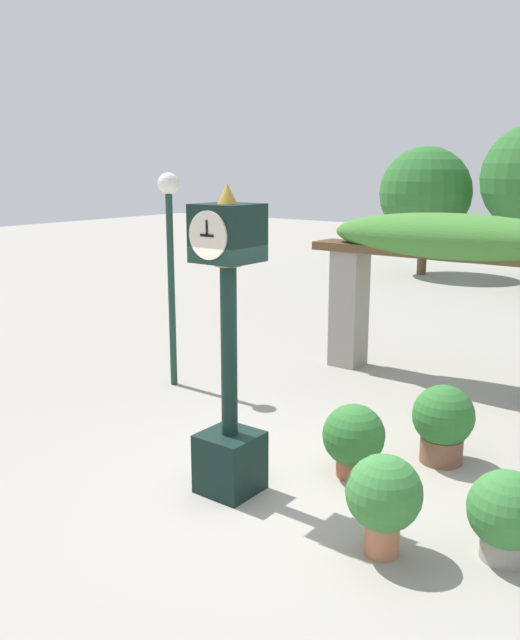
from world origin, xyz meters
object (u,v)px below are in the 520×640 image
at_px(potted_plant_far_right, 507,513).
at_px(lamp_post, 170,239).
at_px(potted_plant_near_left, 354,438).
at_px(potted_plant_far_left, 443,421).
at_px(pedestal_clock, 229,355).
at_px(potted_plant_near_right, 384,497).

relative_size(potted_plant_far_right, lamp_post, 0.25).
height_order(potted_plant_near_left, potted_plant_far_left, potted_plant_far_left).
bearing_deg(potted_plant_far_right, pedestal_clock, -170.57).
height_order(potted_plant_far_left, lamp_post, lamp_post).
distance_m(pedestal_clock, lamp_post, 3.67).
bearing_deg(potted_plant_far_left, potted_plant_near_left, -124.42).
bearing_deg(potted_plant_near_left, potted_plant_far_left, 55.58).
distance_m(pedestal_clock, potted_plant_far_left, 2.60).
xyz_separation_m(potted_plant_near_left, potted_plant_near_right, (0.94, -1.16, 0.10)).
distance_m(potted_plant_near_right, lamp_post, 5.42).
xyz_separation_m(potted_plant_near_left, potted_plant_far_left, (0.62, 0.90, 0.05)).
distance_m(pedestal_clock, potted_plant_near_right, 1.99).
height_order(pedestal_clock, potted_plant_near_left, pedestal_clock).
xyz_separation_m(pedestal_clock, potted_plant_far_left, (1.44, 1.95, -0.95)).
bearing_deg(potted_plant_near_left, pedestal_clock, -128.17).
bearing_deg(potted_plant_near_right, potted_plant_near_left, 128.91).
xyz_separation_m(pedestal_clock, potted_plant_far_right, (2.62, 0.43, -1.01)).
relative_size(pedestal_clock, lamp_post, 0.98).
bearing_deg(pedestal_clock, potted_plant_far_left, 53.52).
xyz_separation_m(pedestal_clock, potted_plant_near_right, (1.76, -0.12, -0.90)).
height_order(pedestal_clock, potted_plant_far_right, pedestal_clock).
xyz_separation_m(pedestal_clock, lamp_post, (-2.87, 2.14, 0.77)).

